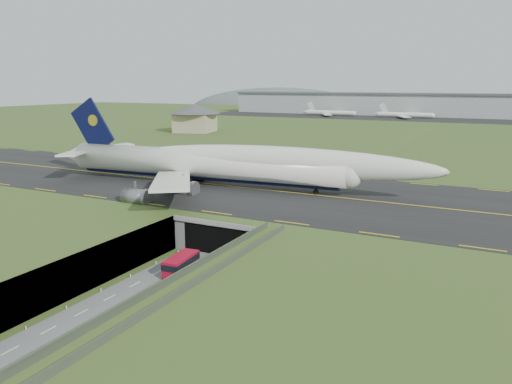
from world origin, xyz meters
The scene contains 10 objects.
ground centered at (0.00, 0.00, 0.00)m, with size 900.00×900.00×0.00m, color #3D5421.
airfield_deck centered at (0.00, 0.00, 3.00)m, with size 800.00×800.00×6.00m, color gray.
trench_road centered at (0.00, -7.50, 0.10)m, with size 12.00×75.00×0.20m, color slate.
taxiway centered at (0.00, 33.00, 6.09)m, with size 800.00×44.00×0.18m, color black.
tunnel_portal centered at (0.00, 16.71, 3.33)m, with size 17.00×22.30×6.00m.
guideway centered at (11.00, -19.11, 5.32)m, with size 3.00×53.00×7.05m.
jumbo_jet centered at (-11.40, 31.96, 11.19)m, with size 89.43×58.26×19.33m.
shuttle_tram centered at (-0.04, -1.57, 1.58)m, with size 3.31×7.21×2.86m.
service_building centered at (-87.82, 134.15, 13.62)m, with size 28.19×28.19×12.87m.
cargo_terminal centered at (-0.04, 299.41, 13.96)m, with size 320.00×67.00×15.60m.
Camera 1 is at (41.67, -59.16, 27.98)m, focal length 35.00 mm.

